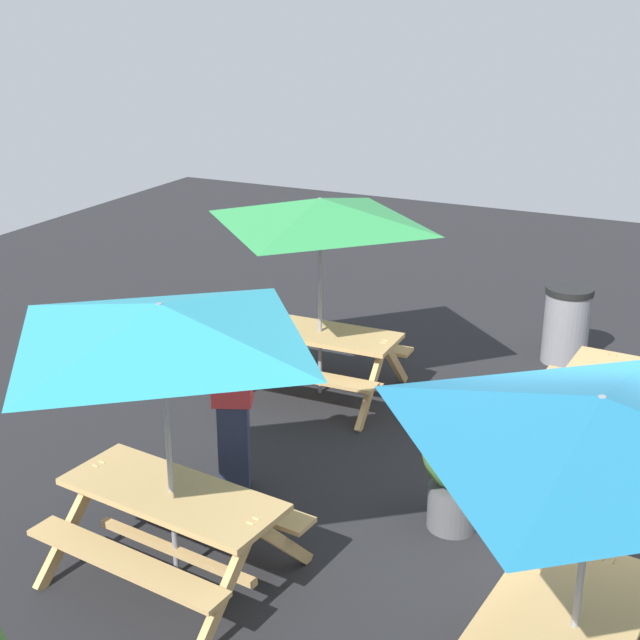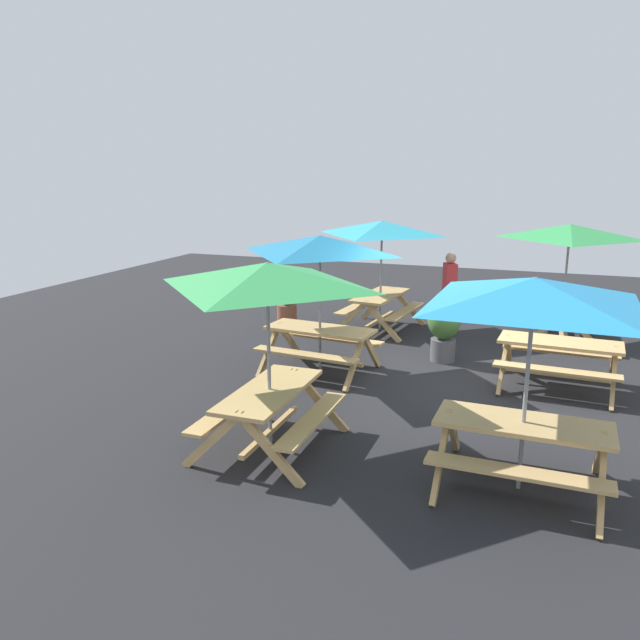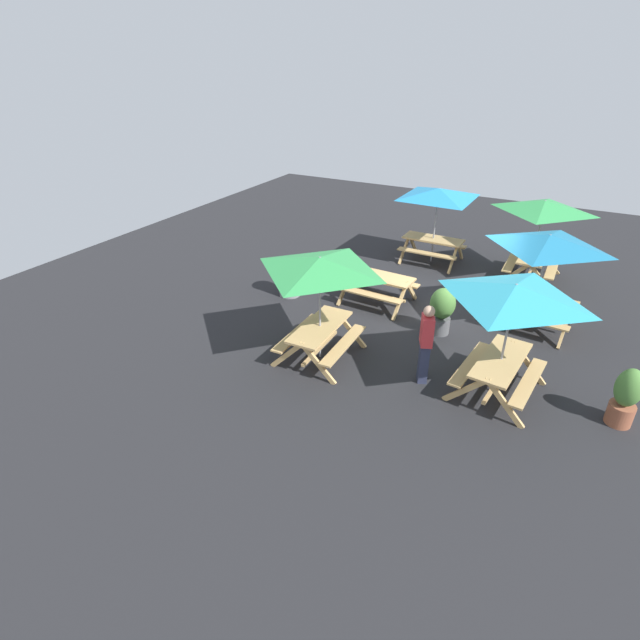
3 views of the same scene
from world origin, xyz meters
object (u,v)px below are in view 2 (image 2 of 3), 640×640
object	(u,v)px
picnic_table_3	(533,308)
picnic_table_0	(320,255)
picnic_table_2	(569,240)
picnic_table_4	(267,289)
picnic_table_1	(559,354)
person_standing	(449,290)
potted_plant_0	(444,326)
potted_plant_1	(287,297)
picnic_table_5	(382,236)

from	to	relation	value
picnic_table_3	picnic_table_0	bearing A→B (deg)	-39.73
picnic_table_2	picnic_table_4	bearing A→B (deg)	151.67
picnic_table_1	person_standing	distance (m)	3.59
picnic_table_0	potted_plant_0	bearing A→B (deg)	-138.19
potted_plant_0	potted_plant_1	distance (m)	4.09
picnic_table_3	picnic_table_5	xyz separation A→B (m)	(6.06, 3.15, 0.00)
picnic_table_2	person_standing	distance (m)	2.49
picnic_table_5	picnic_table_3	bearing A→B (deg)	-146.20
picnic_table_5	potted_plant_1	xyz separation A→B (m)	(-0.10, 2.11, -1.41)
potted_plant_1	person_standing	world-z (taller)	person_standing
potted_plant_0	picnic_table_4	bearing A→B (deg)	162.06
picnic_table_0	picnic_table_2	world-z (taller)	same
picnic_table_5	potted_plant_0	distance (m)	2.76
potted_plant_0	picnic_table_0	bearing A→B (deg)	126.04
picnic_table_3	picnic_table_5	size ratio (longest dim) A/B	1.21
picnic_table_0	picnic_table_5	bearing A→B (deg)	-88.19
picnic_table_1	picnic_table_5	world-z (taller)	picnic_table_5
potted_plant_0	potted_plant_1	xyz separation A→B (m)	(1.67, 3.73, -0.06)
picnic_table_0	person_standing	world-z (taller)	picnic_table_0
picnic_table_4	picnic_table_5	bearing A→B (deg)	2.09
picnic_table_5	picnic_table_0	bearing A→B (deg)	-177.63
picnic_table_2	potted_plant_1	world-z (taller)	picnic_table_2
picnic_table_4	picnic_table_5	world-z (taller)	same
picnic_table_0	person_standing	distance (m)	3.91
picnic_table_0	potted_plant_1	xyz separation A→B (m)	(3.00, 1.89, -1.41)
picnic_table_5	potted_plant_1	bearing A→B (deg)	99.00
picnic_table_3	potted_plant_0	distance (m)	4.76
picnic_table_2	picnic_table_3	xyz separation A→B (m)	(-6.54, 0.46, 0.00)
picnic_table_2	picnic_table_3	distance (m)	6.55
picnic_table_1	picnic_table_4	size ratio (longest dim) A/B	0.81
picnic_table_0	potted_plant_0	world-z (taller)	picnic_table_0
picnic_table_2	picnic_table_5	xyz separation A→B (m)	(-0.48, 3.61, 0.00)
picnic_table_2	potted_plant_0	bearing A→B (deg)	137.49
picnic_table_3	potted_plant_1	distance (m)	8.07
person_standing	picnic_table_2	bearing A→B (deg)	71.60
picnic_table_1	picnic_table_0	bearing A→B (deg)	11.50
picnic_table_2	person_standing	xyz separation A→B (m)	(-0.19, 2.22, -1.10)
picnic_table_1	person_standing	world-z (taller)	person_standing
picnic_table_4	picnic_table_1	bearing A→B (deg)	-43.44
picnic_table_4	person_standing	bearing A→B (deg)	-10.39
picnic_table_0	picnic_table_2	bearing A→B (deg)	-131.07
picnic_table_3	picnic_table_4	distance (m)	2.92
picnic_table_3	potted_plant_1	bearing A→B (deg)	-47.03
picnic_table_1	potted_plant_0	bearing A→B (deg)	-19.54
person_standing	picnic_table_3	bearing A→B (deg)	-7.81
potted_plant_1	picnic_table_2	bearing A→B (deg)	-84.23
potted_plant_1	picnic_table_3	bearing A→B (deg)	-138.61
picnic_table_3	picnic_table_4	xyz separation A→B (m)	(-0.01, 2.92, 0.00)
picnic_table_5	person_standing	size ratio (longest dim) A/B	1.40
picnic_table_1	picnic_table_3	distance (m)	3.78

